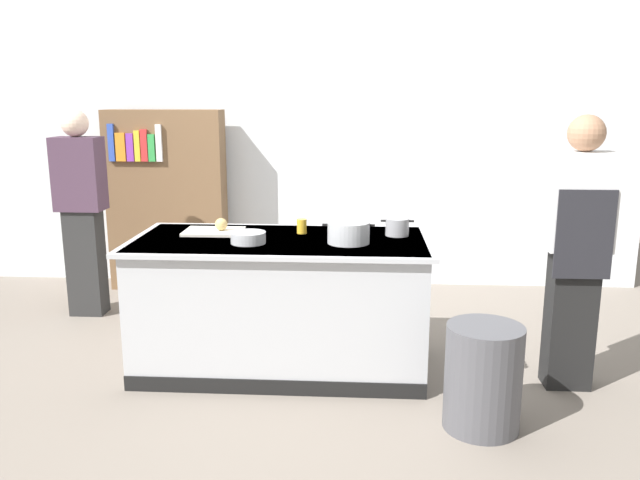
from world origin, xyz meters
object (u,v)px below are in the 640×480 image
Objects in this scene: onion at (221,224)px; mixing_bowl at (248,238)px; person_chef at (576,248)px; stock_pot at (349,232)px; bookshelf at (167,200)px; sauce_pan at (397,227)px; trash_bin at (483,377)px; juice_cup at (302,226)px; person_guest at (82,209)px.

onion reaches higher than mixing_bowl.
onion is 0.05× the size of person_chef.
stock_pot is 0.65m from mixing_bowl.
person_chef is at bearing -32.17° from bookshelf.
trash_bin is at bearing -64.45° from sauce_pan.
sauce_pan is at bearing 16.77° from mixing_bowl.
mixing_bowl is at bearing 103.48° from person_chef.
sauce_pan is 2.24× the size of juice_cup.
trash_bin is at bearing 147.06° from person_chef.
juice_cup reaches higher than trash_bin.
trash_bin is 3.53m from person_guest.
bookshelf is at bearing 134.51° from trash_bin.
juice_cup is at bearing 139.79° from stock_pot.
stock_pot is 3.37× the size of juice_cup.
mixing_bowl is 1.67m from trash_bin.
trash_bin is 0.35× the size of person_chef.
onion is 0.55m from juice_cup.
juice_cup is at bearing 64.17° from person_guest.
bookshelf reaches higher than juice_cup.
stock_pot is 0.41m from sauce_pan.
person_guest is at bearing 87.06° from person_chef.
trash_bin is (0.77, -0.68, -0.67)m from stock_pot.
trash_bin is at bearing -41.41° from stock_pot.
bookshelf is (-0.88, 1.65, -0.11)m from onion.
mixing_bowl is (0.24, -0.28, -0.03)m from onion.
person_guest is at bearing 157.16° from juice_cup.
person_chef is at bearing 69.10° from person_guest.
bookshelf is (-1.12, 1.94, -0.08)m from mixing_bowl.
person_chef is (0.64, 0.58, 0.61)m from trash_bin.
trash_bin is at bearing 56.68° from person_guest.
onion is at bearing 96.58° from person_chef.
onion is 0.91m from stock_pot.
person_chef is (1.73, -0.37, -0.04)m from juice_cup.
sauce_pan is at bearing -2.49° from juice_cup.
juice_cup is (-0.65, 0.03, -0.01)m from sauce_pan.
stock_pot is at bearing -47.10° from bookshelf.
mixing_bowl is at bearing -163.23° from sauce_pan.
juice_cup is at bearing 92.81° from person_chef.
person_guest reaches higher than trash_bin.
sauce_pan is (1.20, 0.01, -0.00)m from onion.
onion is 0.05× the size of bookshelf.
trash_bin is (0.44, -0.92, -0.66)m from sauce_pan.
person_guest reaches higher than bookshelf.
stock_pot is 1.41m from person_chef.
person_guest is (-3.00, 1.75, 0.61)m from trash_bin.
juice_cup reaches higher than mixing_bowl.
person_guest reaches higher than sauce_pan.
stock_pot is at bearing 101.01° from person_chef.
bookshelf is (0.47, 0.81, -0.06)m from person_guest.
onion is 1.88m from bookshelf.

